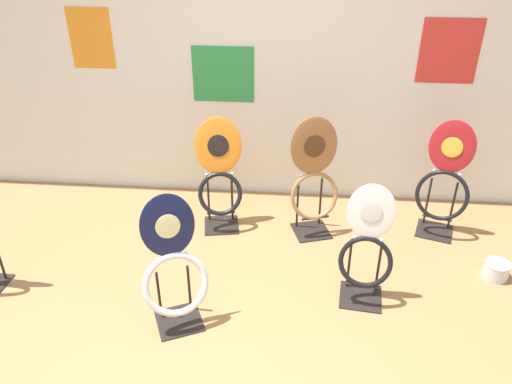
% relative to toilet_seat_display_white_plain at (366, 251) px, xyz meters
% --- Properties ---
extents(ground_plane, '(14.00, 14.00, 0.00)m').
position_rel_toilet_seat_display_white_plain_xyz_m(ground_plane, '(-0.77, -0.72, -0.38)').
color(ground_plane, '#A37547').
extents(wall_back, '(8.00, 0.07, 2.60)m').
position_rel_toilet_seat_display_white_plain_xyz_m(wall_back, '(-0.77, 1.41, 0.92)').
color(wall_back, silver).
rests_on(wall_back, ground_plane).
extents(toilet_seat_display_white_plain, '(0.36, 0.31, 0.84)m').
position_rel_toilet_seat_display_white_plain_xyz_m(toilet_seat_display_white_plain, '(0.00, 0.00, 0.00)').
color(toilet_seat_display_white_plain, black).
rests_on(toilet_seat_display_white_plain, ground_plane).
extents(toilet_seat_display_orange_sun, '(0.42, 0.40, 0.90)m').
position_rel_toilet_seat_display_white_plain_xyz_m(toilet_seat_display_orange_sun, '(-1.09, 0.83, 0.08)').
color(toilet_seat_display_orange_sun, black).
rests_on(toilet_seat_display_orange_sun, ground_plane).
extents(toilet_seat_display_crimson_swirl, '(0.43, 0.35, 0.95)m').
position_rel_toilet_seat_display_white_plain_xyz_m(toilet_seat_display_crimson_swirl, '(0.68, 0.86, 0.09)').
color(toilet_seat_display_crimson_swirl, black).
rests_on(toilet_seat_display_crimson_swirl, ground_plane).
extents(toilet_seat_display_navy_moon, '(0.45, 0.37, 0.89)m').
position_rel_toilet_seat_display_white_plain_xyz_m(toilet_seat_display_navy_moon, '(-1.19, -0.34, 0.02)').
color(toilet_seat_display_navy_moon, black).
rests_on(toilet_seat_display_navy_moon, ground_plane).
extents(toilet_seat_display_woodgrain, '(0.42, 0.35, 0.98)m').
position_rel_toilet_seat_display_white_plain_xyz_m(toilet_seat_display_woodgrain, '(-0.34, 0.77, 0.11)').
color(toilet_seat_display_woodgrain, black).
rests_on(toilet_seat_display_woodgrain, ground_plane).
extents(paint_can, '(0.18, 0.18, 0.13)m').
position_rel_toilet_seat_display_white_plain_xyz_m(paint_can, '(0.99, 0.30, -0.31)').
color(paint_can, silver).
rests_on(paint_can, ground_plane).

